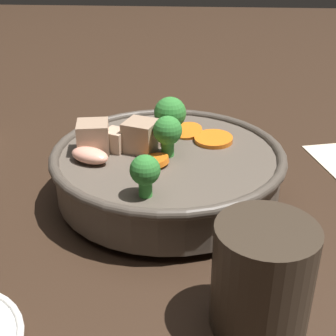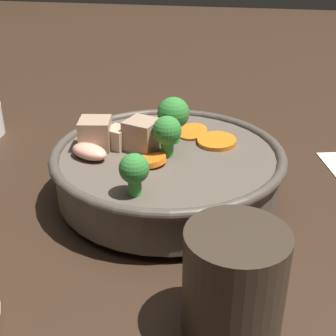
% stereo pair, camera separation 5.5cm
% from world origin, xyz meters
% --- Properties ---
extents(ground_plane, '(3.00, 3.00, 0.00)m').
position_xyz_m(ground_plane, '(0.00, 0.00, 0.00)').
color(ground_plane, black).
extents(stirfry_bowl, '(0.27, 0.27, 0.11)m').
position_xyz_m(stirfry_bowl, '(-0.00, 0.00, 0.04)').
color(stirfry_bowl, '#51473D').
rests_on(stirfry_bowl, ground_plane).
extents(dark_mug, '(0.11, 0.08, 0.09)m').
position_xyz_m(dark_mug, '(-0.20, -0.09, 0.05)').
color(dark_mug, '#33281E').
rests_on(dark_mug, ground_plane).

